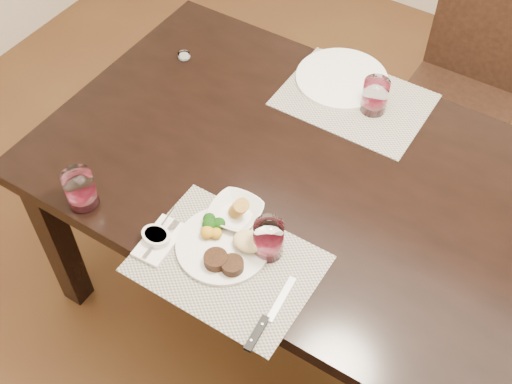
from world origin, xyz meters
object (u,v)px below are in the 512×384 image
Objects in this scene: far_plate at (342,78)px; dinner_plate at (226,246)px; cracker_bowl at (236,212)px; steak_knife at (263,325)px; wine_glass_near at (268,240)px; chair_far at (467,80)px.

dinner_plate is at bearing -85.89° from far_plate.
steak_knife is at bearing -45.64° from cracker_bowl.
wine_glass_near reaches higher than dinner_plate.
chair_far is 8.24× the size of wine_glass_near.
far_plate is at bearing 101.03° from steak_knife.
wine_glass_near reaches higher than far_plate.
steak_knife is 2.14× the size of wine_glass_near.
dinner_plate is at bearing -69.99° from cracker_bowl.
far_plate is (-0.02, 0.66, -0.01)m from cracker_bowl.
chair_far is at bearing 83.10° from wine_glass_near.
wine_glass_near is 0.36× the size of far_plate.
chair_far is at bearing 83.37° from steak_knife.
chair_far is at bearing 81.95° from dinner_plate.
chair_far is 0.66m from far_plate.
dinner_plate is 0.83× the size of far_plate.
dinner_plate is 0.11m from cracker_bowl.
cracker_bowl is 0.66m from far_plate.
chair_far is 1.25m from cracker_bowl.
far_plate is at bearing 102.06° from wine_glass_near.
far_plate reaches higher than steak_knife.
cracker_bowl is 0.15m from wine_glass_near.
dinner_plate reaches higher than far_plate.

